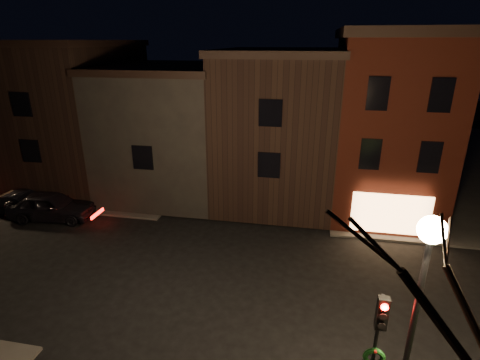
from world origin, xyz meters
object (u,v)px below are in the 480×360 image
street_lamp_near (423,275)px  parked_car_b (25,204)px  parked_car_a (51,206)px  traffic_signal (377,340)px

street_lamp_near → parked_car_b: bearing=151.9°
parked_car_a → parked_car_b: size_ratio=1.21×
parked_car_b → traffic_signal: bearing=-112.2°
street_lamp_near → parked_car_b: 22.47m
street_lamp_near → parked_car_a: street_lamp_near is taller
street_lamp_near → parked_car_a: size_ratio=1.32×
traffic_signal → parked_car_b: (-18.81, 9.89, -2.14)m
street_lamp_near → traffic_signal: street_lamp_near is taller
street_lamp_near → parked_car_a: bearing=149.9°
parked_car_a → parked_car_b: (-2.05, 0.30, -0.17)m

